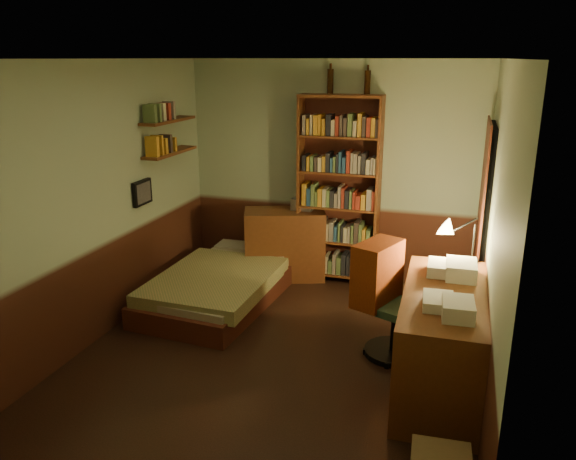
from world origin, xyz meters
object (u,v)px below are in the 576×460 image
(mini_stereo, at_px, (303,204))
(office_chair, at_px, (395,307))
(desk_lamp, at_px, (475,231))
(bed, at_px, (222,273))
(dresser, at_px, (285,244))
(bookshelf, at_px, (339,192))
(desk, at_px, (442,341))
(cardboard_box_b, at_px, (427,416))

(mini_stereo, xyz_separation_m, office_chair, (1.34, -1.65, -0.44))
(desk_lamp, bearing_deg, bed, -168.28)
(dresser, bearing_deg, bookshelf, -12.41)
(bookshelf, distance_m, desk_lamp, 1.95)
(bed, bearing_deg, desk, -20.18)
(dresser, bearing_deg, bed, -138.71)
(dresser, height_order, desk, dresser)
(office_chair, xyz_separation_m, cardboard_box_b, (0.38, -1.03, -0.35))
(desk, distance_m, cardboard_box_b, 0.69)
(mini_stereo, bearing_deg, dresser, -146.72)
(bed, height_order, bookshelf, bookshelf)
(desk, xyz_separation_m, desk_lamp, (0.18, 0.79, 0.71))
(desk, bearing_deg, bookshelf, 121.93)
(dresser, distance_m, office_chair, 2.17)
(bookshelf, xyz_separation_m, office_chair, (0.90, -1.61, -0.63))
(desk, bearing_deg, bed, 154.37)
(office_chair, bearing_deg, dresser, 156.92)
(dresser, xyz_separation_m, desk_lamp, (2.15, -1.15, 0.71))
(bed, height_order, office_chair, office_chair)
(desk, height_order, cardboard_box_b, desk)
(bed, bearing_deg, office_chair, -14.81)
(office_chair, relative_size, cardboard_box_b, 2.73)
(bookshelf, height_order, office_chair, bookshelf)
(desk_lamp, height_order, cardboard_box_b, desk_lamp)
(bed, distance_m, dresser, 0.97)
(office_chair, bearing_deg, bed, -177.14)
(desk, distance_m, desk_lamp, 1.08)
(mini_stereo, xyz_separation_m, desk_lamp, (1.95, -1.27, 0.22))
(dresser, relative_size, desk, 0.60)
(dresser, bearing_deg, desk, -64.71)
(bookshelf, relative_size, desk_lamp, 3.84)
(bed, distance_m, bookshelf, 1.65)
(bed, relative_size, office_chair, 2.16)
(desk_lamp, bearing_deg, dresser, 170.26)
(bed, relative_size, desk_lamp, 3.59)
(dresser, distance_m, mini_stereo, 0.55)
(bookshelf, relative_size, office_chair, 2.32)
(mini_stereo, xyz_separation_m, bookshelf, (0.44, -0.04, 0.19))
(dresser, height_order, desk_lamp, desk_lamp)
(mini_stereo, height_order, office_chair, mini_stereo)
(desk, xyz_separation_m, office_chair, (-0.43, 0.41, 0.05))
(bookshelf, xyz_separation_m, desk_lamp, (1.51, -1.23, 0.03))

